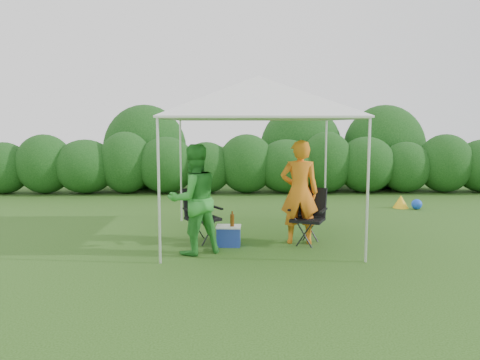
{
  "coord_description": "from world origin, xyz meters",
  "views": [
    {
      "loc": [
        -0.48,
        -7.62,
        2.01
      ],
      "look_at": [
        -0.31,
        0.4,
        1.05
      ],
      "focal_mm": 35.0,
      "sensor_mm": 36.0,
      "label": 1
    }
  ],
  "objects_px": {
    "man": "(299,192)",
    "woman": "(194,199)",
    "canopy": "(258,98)",
    "cooler": "(229,236)",
    "chair_left": "(201,211)",
    "chair_right": "(309,212)"
  },
  "relations": [
    {
      "from": "man",
      "to": "woman",
      "type": "height_order",
      "value": "man"
    },
    {
      "from": "chair_left",
      "to": "woman",
      "type": "distance_m",
      "value": 0.86
    },
    {
      "from": "chair_right",
      "to": "woman",
      "type": "distance_m",
      "value": 2.02
    },
    {
      "from": "woman",
      "to": "man",
      "type": "bearing_deg",
      "value": 171.75
    },
    {
      "from": "man",
      "to": "woman",
      "type": "relative_size",
      "value": 1.03
    },
    {
      "from": "cooler",
      "to": "canopy",
      "type": "bearing_deg",
      "value": 50.11
    },
    {
      "from": "chair_left",
      "to": "cooler",
      "type": "distance_m",
      "value": 0.69
    },
    {
      "from": "canopy",
      "to": "woman",
      "type": "height_order",
      "value": "canopy"
    },
    {
      "from": "chair_right",
      "to": "man",
      "type": "height_order",
      "value": "man"
    },
    {
      "from": "woman",
      "to": "canopy",
      "type": "bearing_deg",
      "value": -164.45
    },
    {
      "from": "chair_left",
      "to": "woman",
      "type": "height_order",
      "value": "woman"
    },
    {
      "from": "canopy",
      "to": "cooler",
      "type": "relative_size",
      "value": 7.35
    },
    {
      "from": "canopy",
      "to": "chair_left",
      "type": "bearing_deg",
      "value": -169.34
    },
    {
      "from": "chair_left",
      "to": "man",
      "type": "relative_size",
      "value": 0.52
    },
    {
      "from": "cooler",
      "to": "man",
      "type": "bearing_deg",
      "value": 11.52
    },
    {
      "from": "cooler",
      "to": "chair_right",
      "type": "bearing_deg",
      "value": 11.34
    },
    {
      "from": "man",
      "to": "woman",
      "type": "bearing_deg",
      "value": 24.71
    },
    {
      "from": "canopy",
      "to": "woman",
      "type": "relative_size",
      "value": 1.82
    },
    {
      "from": "chair_right",
      "to": "man",
      "type": "relative_size",
      "value": 0.53
    },
    {
      "from": "chair_right",
      "to": "chair_left",
      "type": "height_order",
      "value": "chair_right"
    },
    {
      "from": "chair_right",
      "to": "chair_left",
      "type": "distance_m",
      "value": 1.85
    },
    {
      "from": "woman",
      "to": "cooler",
      "type": "xyz_separation_m",
      "value": [
        0.53,
        0.43,
        -0.68
      ]
    }
  ]
}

